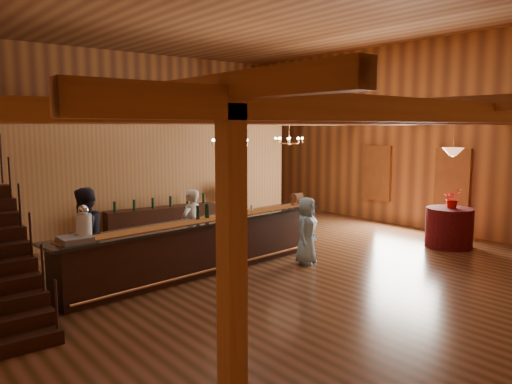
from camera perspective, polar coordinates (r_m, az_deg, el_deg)
floor at (r=11.78m, az=-0.70°, el=-7.36°), size 14.00×14.00×0.00m
ceiling at (r=11.66m, az=-0.74°, el=19.79°), size 14.00×14.00×0.00m
wall_back at (r=17.45m, az=-15.11°, el=6.33°), size 12.00×0.10×5.50m
wall_right at (r=15.81m, az=16.79°, el=6.18°), size 0.10×14.00×5.50m
beam_grid at (r=11.79m, az=-2.26°, el=8.57°), size 11.90×13.90×0.39m
support_posts at (r=11.09m, az=0.88°, el=0.15°), size 9.20×10.20×3.20m
partition_wall at (r=14.14m, az=-11.10°, el=1.38°), size 9.00×0.18×3.10m
window_right_front at (r=14.98m, az=21.55°, el=1.33°), size 0.12×1.05×1.75m
window_right_back at (r=16.42m, az=13.66°, el=2.13°), size 0.12×1.05×1.75m
backroom_boxes at (r=16.15m, az=-13.66°, el=-1.61°), size 4.10×0.60×1.10m
tasting_bar at (r=10.47m, az=-6.07°, el=-6.15°), size 6.61×1.49×1.11m
beverage_dispenser at (r=9.02m, az=-19.08°, el=-3.35°), size 0.26×0.26×0.60m
glass_rack_tray at (r=8.89m, az=-19.99°, el=-5.11°), size 0.50×0.50×0.10m
raffle_drum at (r=12.29m, az=4.70°, el=-0.72°), size 0.34×0.24×0.30m
bar_bottle_0 at (r=10.41m, az=-6.66°, el=-2.36°), size 0.07×0.07×0.30m
bar_bottle_1 at (r=10.56m, az=-5.66°, el=-2.22°), size 0.07×0.07×0.30m
bar_bottle_2 at (r=10.57m, az=-5.56°, el=-2.20°), size 0.07×0.07×0.30m
backbar_shelf at (r=13.75m, az=-10.66°, el=-3.50°), size 3.09×0.80×0.86m
round_table at (r=13.49m, az=21.20°, el=-3.80°), size 1.15×1.15×0.99m
chandelier_left at (r=11.27m, az=-3.00°, el=5.67°), size 0.80×0.80×0.70m
chandelier_right at (r=14.42m, az=3.78°, el=5.94°), size 0.80×0.80×0.72m
pendant_lamp at (r=13.27m, az=21.59°, el=4.31°), size 0.52×0.52×0.90m
bartender at (r=11.19m, az=-7.43°, el=-3.87°), size 0.71×0.60×1.65m
staff_second at (r=10.06m, az=-19.01°, el=-4.84°), size 1.15×1.09×1.88m
guest at (r=11.08m, az=5.78°, el=-4.40°), size 0.86×0.74×1.48m
floor_plant at (r=15.03m, az=-2.89°, el=-1.50°), size 0.87×0.76×1.35m
table_flowers at (r=13.40m, az=21.52°, el=-0.66°), size 0.51×0.46×0.50m
table_vase at (r=13.48m, az=21.54°, el=-1.10°), size 0.16×0.16×0.27m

